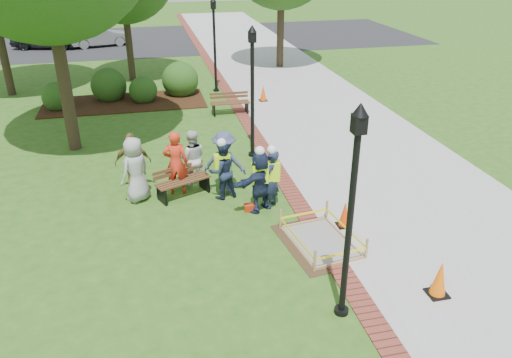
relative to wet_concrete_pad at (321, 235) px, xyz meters
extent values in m
plane|color=#285116|center=(-1.69, 0.57, -0.23)|extent=(100.00, 100.00, 0.00)
cube|color=#9E9E99|center=(3.31, 10.57, -0.22)|extent=(6.00, 60.00, 0.02)
cube|color=maroon|center=(0.06, 10.57, -0.22)|extent=(0.50, 60.00, 0.03)
cube|color=#381E0F|center=(-4.69, 12.57, -0.21)|extent=(7.00, 3.00, 0.05)
cube|color=black|center=(-1.69, 27.57, -0.23)|extent=(36.00, 12.00, 0.01)
cube|color=#47331E|center=(0.00, 0.00, -0.23)|extent=(2.00, 2.51, 0.01)
cube|color=gray|center=(0.00, 0.00, -0.21)|extent=(1.43, 1.95, 0.04)
cube|color=tan|center=(0.00, 0.00, -0.19)|extent=(1.57, 2.08, 0.08)
cube|color=tan|center=(0.00, 0.00, 0.04)|extent=(1.60, 2.12, 0.55)
cube|color=yellow|center=(0.00, 0.00, 0.07)|extent=(1.55, 2.06, 0.06)
cube|color=brown|center=(-2.96, 3.17, 0.24)|extent=(1.61, 1.02, 0.04)
cube|color=brown|center=(-3.06, 3.40, 0.48)|extent=(1.45, 0.64, 0.25)
cube|color=black|center=(-2.96, 3.17, -0.01)|extent=(1.50, 1.02, 0.46)
cube|color=brown|center=(-0.39, 10.06, 0.25)|extent=(1.60, 0.49, 0.04)
cube|color=brown|center=(-0.38, 10.31, 0.50)|extent=(1.59, 0.06, 0.26)
cube|color=black|center=(-0.39, 10.06, 0.00)|extent=(1.45, 0.55, 0.47)
cube|color=black|center=(1.67, -2.36, -0.21)|extent=(0.41, 0.41, 0.05)
cone|color=#FF6508|center=(1.67, -2.36, 0.20)|extent=(0.33, 0.33, 0.76)
cube|color=black|center=(0.83, 0.61, -0.21)|extent=(0.35, 0.35, 0.05)
cone|color=#E43D07|center=(0.83, 0.61, 0.14)|extent=(0.28, 0.28, 0.65)
cube|color=black|center=(1.37, 11.51, -0.21)|extent=(0.36, 0.36, 0.05)
cone|color=#FF5208|center=(1.37, 11.51, 0.14)|extent=(0.28, 0.28, 0.66)
cube|color=#AA280D|center=(-1.29, 1.92, -0.14)|extent=(0.38, 0.22, 0.19)
cylinder|color=black|center=(-0.44, -2.43, 1.67)|extent=(0.12, 0.12, 3.80)
cube|color=black|center=(-0.44, -2.43, 3.67)|extent=(0.22, 0.22, 0.32)
cone|color=black|center=(-0.44, -2.43, 3.92)|extent=(0.28, 0.28, 0.22)
cylinder|color=black|center=(-0.44, -2.43, -0.18)|extent=(0.28, 0.28, 0.10)
cylinder|color=black|center=(-0.44, 5.57, 1.67)|extent=(0.12, 0.12, 3.80)
cube|color=black|center=(-0.44, 5.57, 3.67)|extent=(0.22, 0.22, 0.32)
cone|color=black|center=(-0.44, 5.57, 3.92)|extent=(0.28, 0.28, 0.22)
cylinder|color=black|center=(-0.44, 5.57, -0.18)|extent=(0.28, 0.28, 0.10)
cylinder|color=black|center=(-0.44, 13.57, 1.67)|extent=(0.12, 0.12, 3.80)
cube|color=black|center=(-0.44, 13.57, 3.67)|extent=(0.22, 0.22, 0.32)
cylinder|color=black|center=(-0.44, 13.57, -0.18)|extent=(0.28, 0.28, 0.10)
cylinder|color=#3D2D1E|center=(-6.31, 7.56, 2.65)|extent=(0.41, 0.41, 5.77)
cylinder|color=#3D2D1E|center=(-4.31, 16.62, 1.98)|extent=(0.34, 0.34, 4.44)
cylinder|color=#3D2D1E|center=(3.84, 17.75, 2.18)|extent=(0.39, 0.39, 4.83)
cylinder|color=#3D2D1E|center=(-9.82, 15.14, 2.39)|extent=(0.36, 0.36, 5.25)
sphere|color=#1F4413|center=(-7.40, 12.33, -0.23)|extent=(1.27, 1.27, 1.27)
sphere|color=#1F4413|center=(-5.32, 13.23, -0.23)|extent=(1.56, 1.56, 1.56)
sphere|color=#1F4413|center=(-3.84, 12.60, -0.23)|extent=(1.23, 1.23, 1.23)
sphere|color=#1F4413|center=(-2.13, 13.31, -0.23)|extent=(1.66, 1.66, 1.66)
sphere|color=#1F4413|center=(-5.04, 13.84, -0.23)|extent=(0.95, 0.95, 0.95)
imported|color=#9B9B9B|center=(-4.22, 3.24, 0.69)|extent=(0.69, 0.68, 1.84)
imported|color=red|center=(-3.11, 3.41, 0.70)|extent=(0.65, 0.47, 1.86)
imported|color=silver|center=(-2.61, 3.84, 0.61)|extent=(0.58, 0.41, 1.70)
imported|color=brown|center=(-4.29, 3.89, 0.63)|extent=(0.56, 0.37, 1.73)
imported|color=#384063|center=(-1.78, 3.14, 0.69)|extent=(0.68, 0.56, 1.84)
imported|color=#192442|center=(-1.06, 1.92, 0.61)|extent=(0.64, 0.58, 1.69)
cube|color=#B3F014|center=(-1.06, 1.92, 0.85)|extent=(0.42, 0.26, 0.52)
sphere|color=white|center=(-1.06, 1.92, 1.48)|extent=(0.25, 0.25, 0.25)
imported|color=#181A3F|center=(-0.72, 2.03, 0.59)|extent=(0.58, 0.62, 1.64)
cube|color=#B3F014|center=(-0.72, 2.03, 0.82)|extent=(0.42, 0.26, 0.52)
sphere|color=white|center=(-0.72, 2.03, 1.43)|extent=(0.25, 0.25, 0.25)
imported|color=#1A2E45|center=(-1.89, 2.85, 0.58)|extent=(0.58, 0.45, 1.62)
cube|color=#B3F014|center=(-1.89, 2.85, 0.81)|extent=(0.42, 0.26, 0.52)
sphere|color=white|center=(-1.89, 2.85, 1.41)|extent=(0.25, 0.25, 0.25)
imported|color=black|center=(-9.79, 26.13, -0.23)|extent=(3.15, 5.20, 1.58)
imported|color=gray|center=(-6.33, 26.06, -0.23)|extent=(2.88, 4.65, 1.41)
camera|label=1|loc=(-3.76, -9.49, 6.38)|focal=35.00mm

